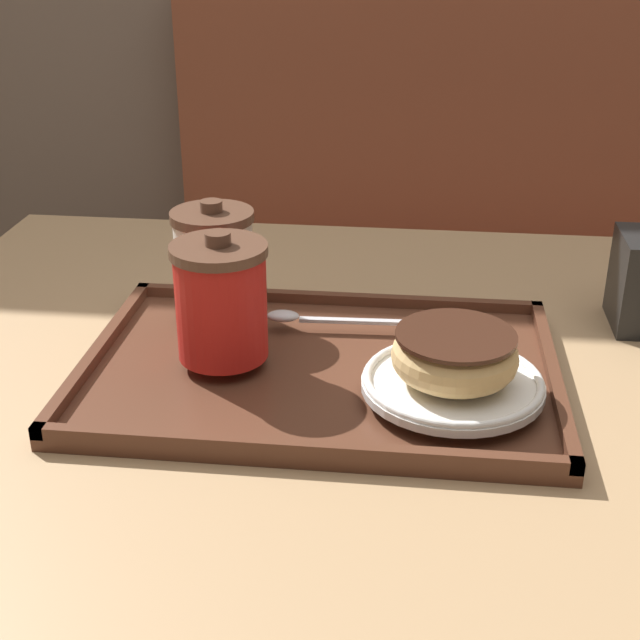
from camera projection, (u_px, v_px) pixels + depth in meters
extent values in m
cube|color=brown|center=(499.00, 386.00, 1.85)|extent=(1.37, 0.44, 0.45)
cube|color=brown|center=(514.00, 126.00, 1.80)|extent=(1.37, 0.08, 0.55)
cube|color=tan|center=(342.00, 378.00, 0.93)|extent=(1.04, 0.86, 0.03)
cylinder|color=#333338|center=(339.00, 632.00, 1.08)|extent=(0.08, 0.08, 0.67)
cube|color=#512D1E|center=(320.00, 372.00, 0.89)|extent=(0.47, 0.32, 0.01)
cube|color=#512D1E|center=(299.00, 448.00, 0.75)|extent=(0.47, 0.01, 0.01)
cube|color=#512D1E|center=(335.00, 299.00, 1.03)|extent=(0.47, 0.01, 0.01)
cube|color=#512D1E|center=(99.00, 349.00, 0.91)|extent=(0.01, 0.32, 0.01)
cube|color=#512D1E|center=(553.00, 374.00, 0.87)|extent=(0.01, 0.32, 0.01)
cylinder|color=red|center=(221.00, 306.00, 0.87)|extent=(0.09, 0.09, 0.11)
cylinder|color=brown|center=(218.00, 250.00, 0.84)|extent=(0.09, 0.09, 0.01)
cylinder|color=brown|center=(218.00, 239.00, 0.84)|extent=(0.02, 0.02, 0.01)
cylinder|color=white|center=(215.00, 266.00, 0.96)|extent=(0.08, 0.08, 0.10)
cylinder|color=brown|center=(212.00, 216.00, 0.94)|extent=(0.09, 0.09, 0.01)
cylinder|color=brown|center=(211.00, 206.00, 0.94)|extent=(0.02, 0.02, 0.01)
cylinder|color=white|center=(452.00, 385.00, 0.83)|extent=(0.17, 0.17, 0.01)
torus|color=white|center=(453.00, 379.00, 0.82)|extent=(0.17, 0.17, 0.01)
torus|color=#DBB270|center=(455.00, 356.00, 0.81)|extent=(0.12, 0.12, 0.04)
cylinder|color=#381E14|center=(456.00, 335.00, 0.80)|extent=(0.11, 0.11, 0.00)
ellipsoid|color=silver|center=(283.00, 316.00, 0.96)|extent=(0.04, 0.02, 0.01)
cube|color=silver|center=(353.00, 321.00, 0.96)|extent=(0.12, 0.01, 0.00)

